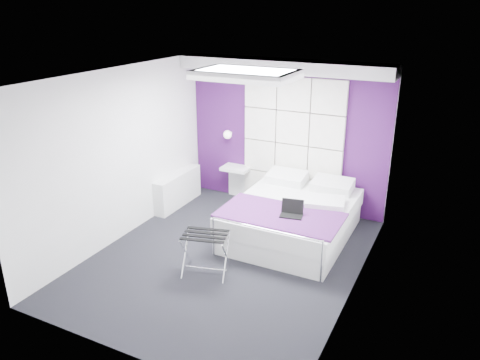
# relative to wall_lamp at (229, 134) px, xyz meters

# --- Properties ---
(floor) EXTENTS (4.40, 4.40, 0.00)m
(floor) POSITION_rel_wall_lamp_xyz_m (1.05, -2.06, -1.22)
(floor) COLOR black
(floor) RESTS_ON ground
(ceiling) EXTENTS (4.40, 4.40, 0.00)m
(ceiling) POSITION_rel_wall_lamp_xyz_m (1.05, -2.06, 1.38)
(ceiling) COLOR white
(ceiling) RESTS_ON wall_back
(wall_back) EXTENTS (3.60, 0.00, 3.60)m
(wall_back) POSITION_rel_wall_lamp_xyz_m (1.05, 0.14, 0.08)
(wall_back) COLOR white
(wall_back) RESTS_ON floor
(wall_left) EXTENTS (0.00, 4.40, 4.40)m
(wall_left) POSITION_rel_wall_lamp_xyz_m (-0.75, -2.06, 0.08)
(wall_left) COLOR white
(wall_left) RESTS_ON floor
(wall_right) EXTENTS (0.00, 4.40, 4.40)m
(wall_right) POSITION_rel_wall_lamp_xyz_m (2.85, -2.06, 0.08)
(wall_right) COLOR white
(wall_right) RESTS_ON floor
(accent_wall) EXTENTS (3.58, 0.02, 2.58)m
(accent_wall) POSITION_rel_wall_lamp_xyz_m (1.05, 0.13, 0.08)
(accent_wall) COLOR #3E114C
(accent_wall) RESTS_ON wall_back
(soffit) EXTENTS (3.58, 0.50, 0.20)m
(soffit) POSITION_rel_wall_lamp_xyz_m (1.05, -0.11, 1.28)
(soffit) COLOR white
(soffit) RESTS_ON wall_back
(headboard) EXTENTS (1.80, 0.08, 2.30)m
(headboard) POSITION_rel_wall_lamp_xyz_m (1.20, 0.08, -0.05)
(headboard) COLOR silver
(headboard) RESTS_ON wall_back
(skylight) EXTENTS (1.36, 0.86, 0.12)m
(skylight) POSITION_rel_wall_lamp_xyz_m (1.05, -1.46, 1.33)
(skylight) COLOR white
(skylight) RESTS_ON ceiling
(wall_lamp) EXTENTS (0.15, 0.15, 0.15)m
(wall_lamp) POSITION_rel_wall_lamp_xyz_m (0.00, 0.00, 0.00)
(wall_lamp) COLOR white
(wall_lamp) RESTS_ON wall_back
(radiator) EXTENTS (0.22, 1.20, 0.60)m
(radiator) POSITION_rel_wall_lamp_xyz_m (-0.64, -0.76, -0.92)
(radiator) COLOR white
(radiator) RESTS_ON floor
(bed) EXTENTS (1.77, 2.14, 0.75)m
(bed) POSITION_rel_wall_lamp_xyz_m (1.64, -0.98, -0.90)
(bed) COLOR white
(bed) RESTS_ON floor
(nightstand) EXTENTS (0.50, 0.39, 0.06)m
(nightstand) POSITION_rel_wall_lamp_xyz_m (0.17, -0.04, -0.61)
(nightstand) COLOR white
(nightstand) RESTS_ON wall_back
(luggage_rack) EXTENTS (0.59, 0.44, 0.58)m
(luggage_rack) POSITION_rel_wall_lamp_xyz_m (0.97, -2.51, -0.93)
(luggage_rack) COLOR silver
(luggage_rack) RESTS_ON floor
(laptop) EXTENTS (0.32, 0.23, 0.23)m
(laptop) POSITION_rel_wall_lamp_xyz_m (1.81, -1.48, -0.56)
(laptop) COLOR black
(laptop) RESTS_ON bed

